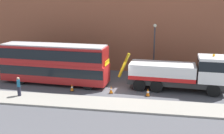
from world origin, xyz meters
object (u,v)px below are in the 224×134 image
at_px(double_decker_bus, 54,62).
at_px(traffic_cone_near_truck, 148,93).
at_px(pedestrian_onlooker, 19,87).
at_px(traffic_cone_near_bus, 72,88).
at_px(recovery_tow_truck, 181,72).
at_px(traffic_cone_midway, 111,90).
at_px(street_lamp, 154,46).

distance_m(double_decker_bus, traffic_cone_near_truck, 9.96).
relative_size(pedestrian_onlooker, traffic_cone_near_bus, 2.38).
xyz_separation_m(recovery_tow_truck, traffic_cone_midway, (-6.36, -1.95, -1.42)).
xyz_separation_m(pedestrian_onlooker, traffic_cone_near_bus, (4.07, 2.35, -0.64)).
distance_m(traffic_cone_near_truck, street_lamp, 7.40).
height_order(pedestrian_onlooker, traffic_cone_near_bus, pedestrian_onlooker).
height_order(double_decker_bus, traffic_cone_midway, double_decker_bus).
bearing_deg(recovery_tow_truck, traffic_cone_near_truck, -140.32).
bearing_deg(pedestrian_onlooker, traffic_cone_midway, -11.21).
bearing_deg(pedestrian_onlooker, double_decker_bus, 41.24).
xyz_separation_m(recovery_tow_truck, traffic_cone_near_bus, (-10.10, -1.96, -1.42)).
distance_m(pedestrian_onlooker, street_lamp, 14.73).
height_order(double_decker_bus, traffic_cone_near_truck, double_decker_bus).
bearing_deg(street_lamp, double_decker_bus, -155.36).
distance_m(double_decker_bus, pedestrian_onlooker, 4.81).
bearing_deg(recovery_tow_truck, traffic_cone_midway, -158.92).
xyz_separation_m(pedestrian_onlooker, street_lamp, (11.50, 8.86, 2.49)).
bearing_deg(double_decker_bus, pedestrian_onlooker, -106.75).
distance_m(double_decker_bus, traffic_cone_midway, 6.74).
distance_m(recovery_tow_truck, traffic_cone_near_truck, 3.94).
xyz_separation_m(pedestrian_onlooker, traffic_cone_near_truck, (11.18, 2.16, -0.64)).
height_order(traffic_cone_near_bus, street_lamp, street_lamp).
xyz_separation_m(recovery_tow_truck, double_decker_bus, (-12.52, 0.03, 0.47)).
bearing_deg(recovery_tow_truck, pedestrian_onlooker, -159.08).
distance_m(recovery_tow_truck, double_decker_bus, 12.53).
relative_size(pedestrian_onlooker, street_lamp, 0.29).
bearing_deg(pedestrian_onlooker, recovery_tow_truck, -11.09).
height_order(recovery_tow_truck, traffic_cone_near_bus, recovery_tow_truck).
distance_m(recovery_tow_truck, pedestrian_onlooker, 14.83).
xyz_separation_m(traffic_cone_near_bus, street_lamp, (7.43, 6.51, 3.13)).
height_order(traffic_cone_near_bus, traffic_cone_near_truck, same).
xyz_separation_m(traffic_cone_near_bus, traffic_cone_near_truck, (7.11, -0.19, 0.00)).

